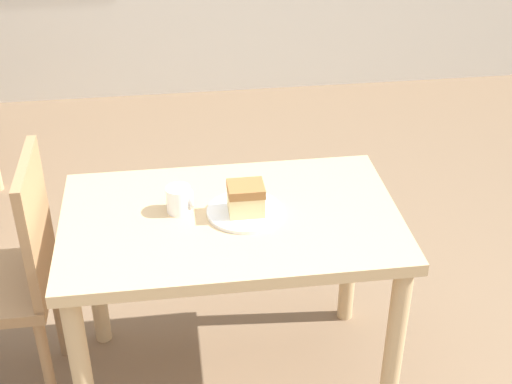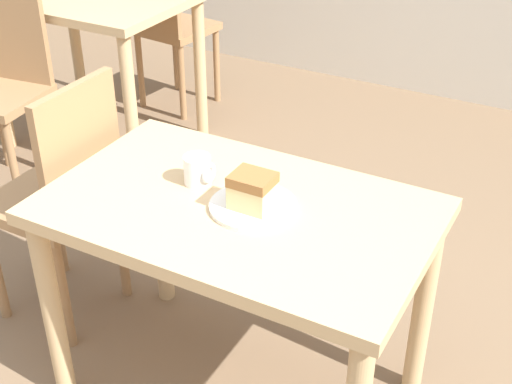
% 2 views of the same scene
% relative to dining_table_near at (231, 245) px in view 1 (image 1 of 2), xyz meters
% --- Properties ---
extents(dining_table_near, '(1.05, 0.65, 0.70)m').
position_rel_dining_table_near_xyz_m(dining_table_near, '(0.00, 0.00, 0.00)').
color(dining_table_near, tan).
rests_on(dining_table_near, ground_plane).
extents(chair_near_window, '(0.37, 0.37, 0.91)m').
position_rel_dining_table_near_xyz_m(chair_near_window, '(-0.71, 0.06, -0.10)').
color(chair_near_window, '#9E754C').
rests_on(chair_near_window, ground_plane).
extents(plate, '(0.24, 0.24, 0.01)m').
position_rel_dining_table_near_xyz_m(plate, '(0.05, 0.01, 0.12)').
color(plate, white).
rests_on(plate, dining_table_near).
extents(cake_slice, '(0.11, 0.10, 0.10)m').
position_rel_dining_table_near_xyz_m(cake_slice, '(0.05, -0.00, 0.17)').
color(cake_slice, '#E5CC89').
rests_on(cake_slice, plate).
extents(coffee_mug, '(0.08, 0.08, 0.08)m').
position_rel_dining_table_near_xyz_m(coffee_mug, '(-0.15, 0.05, 0.15)').
color(coffee_mug, white).
rests_on(coffee_mug, dining_table_near).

